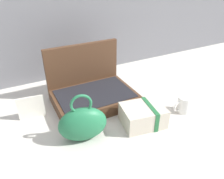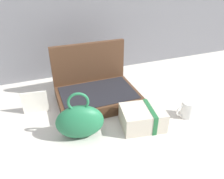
% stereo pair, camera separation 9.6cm
% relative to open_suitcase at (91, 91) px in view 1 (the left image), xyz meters
% --- Properties ---
extents(ground_plane, '(6.00, 6.00, 0.00)m').
position_rel_open_suitcase_xyz_m(ground_plane, '(0.03, -0.19, -0.06)').
color(ground_plane, beige).
extents(open_suitcase, '(0.41, 0.31, 0.29)m').
position_rel_open_suitcase_xyz_m(open_suitcase, '(0.00, 0.00, 0.00)').
color(open_suitcase, '#4C301E').
rests_on(open_suitcase, ground_plane).
extents(teal_pouch_handbag, '(0.22, 0.13, 0.22)m').
position_rel_open_suitcase_xyz_m(teal_pouch_handbag, '(-0.15, -0.26, 0.02)').
color(teal_pouch_handbag, '#237247').
rests_on(teal_pouch_handbag, ground_plane).
extents(cream_toiletry_bag, '(0.21, 0.18, 0.10)m').
position_rel_open_suitcase_xyz_m(cream_toiletry_bag, '(0.14, -0.29, -0.02)').
color(cream_toiletry_bag, beige).
rests_on(cream_toiletry_bag, ground_plane).
extents(coffee_mug, '(0.10, 0.07, 0.08)m').
position_rel_open_suitcase_xyz_m(coffee_mug, '(0.37, -0.31, -0.02)').
color(coffee_mug, white).
rests_on(coffee_mug, ground_plane).
extents(info_card_left, '(0.12, 0.02, 0.12)m').
position_rel_open_suitcase_xyz_m(info_card_left, '(-0.32, -0.01, -0.00)').
color(info_card_left, white).
rests_on(info_card_left, ground_plane).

